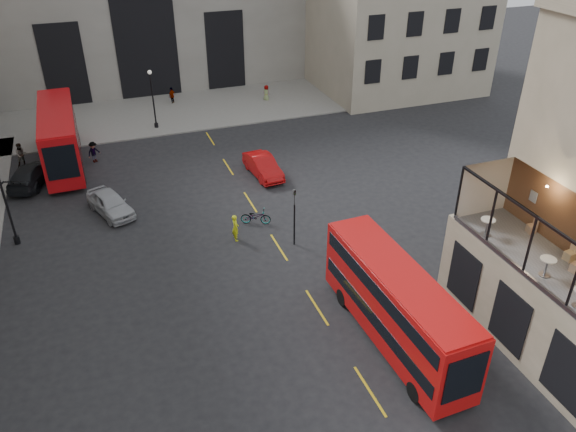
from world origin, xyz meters
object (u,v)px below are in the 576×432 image
object	(u,v)px
bus_far	(60,135)
cafe_chair_d	(532,228)
pedestrian_b	(94,152)
cafe_chair_c	(570,255)
pedestrian_a	(21,155)
cyclist	(235,228)
pedestrian_c	(172,96)
street_lamp_b	(154,103)
bus_near	(396,303)
traffic_light_far	(45,142)
pedestrian_d	(266,93)
car_b	(263,166)
car_a	(110,203)
car_c	(31,175)
street_lamp_a	(8,210)
bicycle	(256,217)
cafe_chair_b	(576,267)
cafe_table_mid	(547,264)
cafe_table_far	(487,225)
traffic_light_near	(294,210)

from	to	relation	value
bus_far	cafe_chair_d	bearing A→B (deg)	-50.64
pedestrian_b	cafe_chair_c	world-z (taller)	cafe_chair_c
pedestrian_a	cafe_chair_d	xyz separation A→B (m)	(24.67, -27.23, 3.90)
cyclist	pedestrian_c	distance (m)	26.27
cafe_chair_c	pedestrian_b	bearing A→B (deg)	124.20
street_lamp_b	bus_near	world-z (taller)	street_lamp_b
cyclist	cafe_chair_d	distance (m)	16.77
traffic_light_far	bus_near	size ratio (longest dim) A/B	0.37
cyclist	pedestrian_d	size ratio (longest dim) A/B	1.09
traffic_light_far	car_b	distance (m)	16.49
bus_far	pedestrian_b	bearing A→B (deg)	-7.67
car_b	cafe_chair_c	bearing A→B (deg)	-75.85
bus_near	traffic_light_far	bearing A→B (deg)	121.34
bus_far	cyclist	size ratio (longest dim) A/B	6.37
car_a	pedestrian_a	distance (m)	11.61
pedestrian_d	car_c	bearing A→B (deg)	76.64
street_lamp_a	car_a	bearing A→B (deg)	16.94
bicycle	pedestrian_c	size ratio (longest dim) A/B	1.15
street_lamp_a	cyclist	world-z (taller)	street_lamp_a
street_lamp_b	car_b	bearing A→B (deg)	-63.54
street_lamp_a	street_lamp_b	distance (m)	19.42
cyclist	pedestrian_a	size ratio (longest dim) A/B	0.94
pedestrian_b	cafe_chair_d	distance (m)	32.64
cafe_chair_c	cafe_chair_b	bearing A→B (deg)	-117.15
cyclist	cafe_table_mid	bearing A→B (deg)	-142.32
traffic_light_far	pedestrian_a	size ratio (longest dim) A/B	2.04
car_a	bus_near	bearing A→B (deg)	-76.25
car_a	traffic_light_far	bearing A→B (deg)	94.39
car_a	street_lamp_a	bearing A→B (deg)	176.52
cafe_table_mid	cafe_table_far	bearing A→B (deg)	95.63
street_lamp_a	bicycle	bearing A→B (deg)	-11.05
cafe_table_far	street_lamp_b	bearing A→B (deg)	110.39
pedestrian_d	cafe_chair_c	size ratio (longest dim) A/B	2.01
traffic_light_far	cyclist	world-z (taller)	traffic_light_far
cafe_table_mid	cyclist	bearing A→B (deg)	125.35
car_c	cyclist	size ratio (longest dim) A/B	2.96
pedestrian_a	pedestrian_c	distance (m)	16.95
pedestrian_c	pedestrian_d	xyz separation A→B (m)	(9.15, -2.31, -0.05)
street_lamp_a	cafe_chair_b	world-z (taller)	cafe_chair_b
traffic_light_near	street_lamp_a	world-z (taller)	street_lamp_a
pedestrian_d	cafe_table_far	world-z (taller)	cafe_table_far
car_b	cyclist	distance (m)	9.05
car_b	cafe_chair_d	xyz separation A→B (m)	(7.52, -19.08, 4.06)
pedestrian_c	cafe_chair_b	size ratio (longest dim) A/B	2.16
bus_far	car_b	distance (m)	15.87
cafe_chair_d	pedestrian_b	bearing A→B (deg)	126.67
pedestrian_d	cafe_chair_d	size ratio (longest dim) A/B	2.12
street_lamp_a	cafe_chair_c	bearing A→B (deg)	-35.96
street_lamp_b	cafe_chair_d	bearing A→B (deg)	-66.51
traffic_light_far	cafe_table_far	xyz separation A→B (m)	(20.46, -24.84, 2.75)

